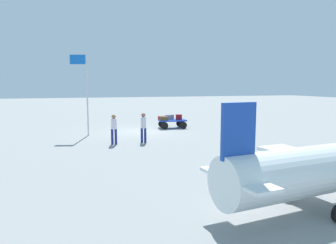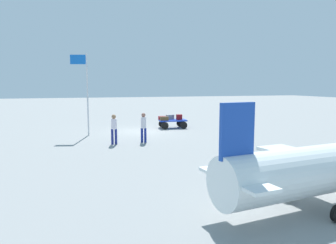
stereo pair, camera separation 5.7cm
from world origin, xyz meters
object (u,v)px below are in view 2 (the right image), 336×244
object	(u,v)px
luggage_cart	(172,122)
suitcase_navy	(170,117)
suitcase_dark	(179,117)
flagpole	(85,86)
worker_trailing	(114,127)
suitcase_tan	(164,119)
worker_lead	(144,126)
suitcase_olive	(162,118)

from	to	relation	value
luggage_cart	suitcase_navy	world-z (taller)	suitcase_navy
suitcase_dark	luggage_cart	bearing A→B (deg)	-11.40
flagpole	worker_trailing	bearing A→B (deg)	110.43
suitcase_tan	flagpole	size ratio (longest dim) A/B	0.12
suitcase_navy	worker_lead	world-z (taller)	worker_lead
suitcase_navy	flagpole	world-z (taller)	flagpole
suitcase_navy	suitcase_dark	bearing A→B (deg)	147.98
suitcase_olive	flagpole	distance (m)	6.57
luggage_cart	suitcase_dark	distance (m)	0.64
suitcase_tan	worker_trailing	bearing A→B (deg)	49.56
suitcase_olive	worker_trailing	world-z (taller)	worker_trailing
suitcase_tan	worker_trailing	xyz separation A→B (m)	(4.38, 5.13, 0.19)
suitcase_navy	flagpole	distance (m)	7.09
suitcase_dark	suitcase_tan	bearing A→B (deg)	7.17
suitcase_tan	suitcase_olive	xyz separation A→B (m)	(-0.01, -0.58, -0.01)
suitcase_dark	suitcase_olive	bearing A→B (deg)	-18.93
luggage_cart	suitcase_olive	xyz separation A→B (m)	(0.72, -0.32, 0.30)
flagpole	worker_lead	bearing A→B (deg)	130.62
suitcase_tan	suitcase_dark	distance (m)	1.25
suitcase_olive	worker_lead	size ratio (longest dim) A/B	0.32
flagpole	suitcase_navy	bearing A→B (deg)	-162.33
luggage_cart	suitcase_tan	distance (m)	0.83
worker_lead	flagpole	xyz separation A→B (m)	(3.06, -3.57, 2.23)
luggage_cart	worker_lead	xyz separation A→B (m)	(3.41, 5.31, 0.50)
suitcase_olive	worker_lead	world-z (taller)	worker_lead
luggage_cart	flagpole	size ratio (longest dim) A/B	0.41
worker_lead	worker_trailing	world-z (taller)	worker_lead
luggage_cart	suitcase_tan	bearing A→B (deg)	19.50
suitcase_tan	suitcase_olive	bearing A→B (deg)	-90.68
suitcase_dark	worker_lead	bearing A→B (deg)	53.07
worker_lead	worker_trailing	bearing A→B (deg)	2.69
suitcase_tan	flagpole	distance (m)	6.40
worker_trailing	flagpole	world-z (taller)	flagpole
luggage_cart	suitcase_navy	distance (m)	0.46
suitcase_navy	luggage_cart	bearing A→B (deg)	110.21
suitcase_tan	worker_trailing	world-z (taller)	worker_trailing
suitcase_navy	worker_lead	bearing A→B (deg)	59.44
suitcase_navy	flagpole	size ratio (longest dim) A/B	0.12
suitcase_navy	suitcase_dark	size ratio (longest dim) A/B	1.32
suitcase_dark	suitcase_olive	distance (m)	1.31
suitcase_navy	suitcase_olive	world-z (taller)	suitcase_navy
suitcase_olive	worker_lead	xyz separation A→B (m)	(2.68, 5.63, 0.20)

